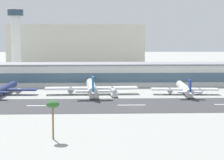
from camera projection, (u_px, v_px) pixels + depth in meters
The scene contains 12 objects.
ground_plane at pixel (135, 107), 169.11m from camera, with size 1400.00×1400.00×0.00m, color #9E9E99.
runway_strip at pixel (134, 105), 174.45m from camera, with size 800.00×38.88×0.08m, color #38383A.
runway_centreline_dash_3 at pixel (41, 106), 172.79m from camera, with size 12.00×1.20×0.01m, color white.
runway_centreline_dash_4 at pixel (132, 105), 174.40m from camera, with size 12.00×1.20×0.01m, color white.
terminal_building at pixel (93, 74), 251.50m from camera, with size 218.31×28.13×13.25m.
control_tower at pixel (16, 38), 295.45m from camera, with size 12.14×12.14×50.13m.
distant_hotel_block at pixel (77, 48), 350.06m from camera, with size 114.35×28.30×40.04m, color beige.
airliner_gold_tail_gate_0 at pixel (4, 89), 205.84m from camera, with size 33.45×43.78×9.13m.
airliner_blue_tail_gate_1 at pixel (92, 88), 207.63m from camera, with size 47.27×52.13×10.88m.
airliner_navy_tail_gate_2 at pixel (185, 89), 207.36m from camera, with size 33.92×44.16×9.22m.
service_fuel_truck_1 at pixel (114, 93), 199.25m from camera, with size 3.70×8.75×3.95m.
palm_tree_1 at pixel (53, 106), 114.59m from camera, with size 3.77×3.77×11.02m.
Camera 1 is at (-16.61, -166.55, 28.35)m, focal length 65.63 mm.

